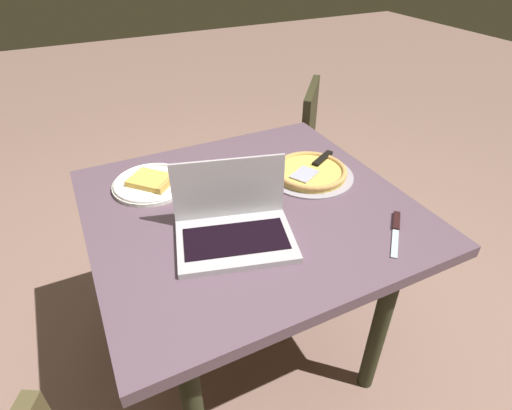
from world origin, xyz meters
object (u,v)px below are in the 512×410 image
Objects in this scene: pizza_plate at (151,183)px; pizza_tray at (310,172)px; chair_far at (286,150)px; dining_table at (249,228)px; table_knife at (396,229)px; laptop at (234,224)px.

pizza_plate is 0.85× the size of pizza_tray.
pizza_tray is 0.79m from chair_far.
table_knife is at bearing -42.99° from dining_table.
pizza_plate is at bearing 111.64° from laptop.
laptop reaches higher than pizza_tray.
laptop reaches higher than table_knife.
chair_far reaches higher than dining_table.
pizza_tray is at bearing 26.55° from laptop.
pizza_plate reaches higher than dining_table.
table_knife is (0.06, -0.38, -0.01)m from pizza_tray.
dining_table is at bearing -166.59° from pizza_tray.
pizza_tray is 0.37× the size of chair_far.
laptop is at bearing -130.55° from dining_table.
laptop reaches higher than pizza_plate.
dining_table is at bearing -127.92° from chair_far.
pizza_plate reaches higher than table_knife.
pizza_plate is at bearing 136.53° from table_knife.
chair_far is (0.68, 0.86, -0.32)m from laptop.
laptop is at bearing -128.32° from chair_far.
pizza_plate reaches higher than pizza_tray.
chair_far is at bearing 66.27° from pizza_tray.
dining_table is 0.38m from pizza_plate.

